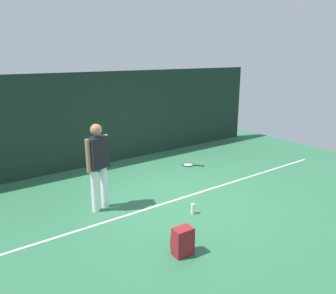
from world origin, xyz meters
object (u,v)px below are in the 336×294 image
tennis_player (98,162)px  backpack (182,242)px  water_bottle (193,209)px  tennis_ball_near_player (96,170)px  tennis_racket (189,165)px

tennis_player → backpack: (0.35, -2.14, -0.76)m
water_bottle → tennis_player: bearing=137.4°
tennis_ball_near_player → water_bottle: size_ratio=0.32×
tennis_player → backpack: tennis_player is taller
tennis_racket → water_bottle: (-1.75, -2.24, 0.09)m
water_bottle → tennis_racket: bearing=52.0°
tennis_player → tennis_racket: tennis_player is taller
backpack → tennis_ball_near_player: bearing=-93.2°
tennis_racket → tennis_player: bearing=69.1°
tennis_player → backpack: size_ratio=3.86×
tennis_racket → water_bottle: water_bottle is taller
backpack → water_bottle: size_ratio=2.16×
tennis_player → backpack: bearing=81.3°
tennis_player → tennis_racket: bearing=-179.8°
tennis_player → tennis_ball_near_player: tennis_player is taller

